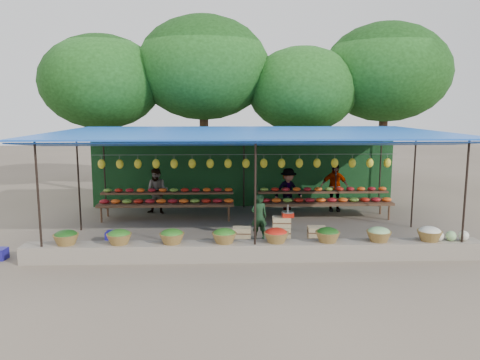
{
  "coord_description": "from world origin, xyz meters",
  "views": [
    {
      "loc": [
        -0.71,
        -13.17,
        3.51
      ],
      "look_at": [
        -0.23,
        0.2,
        1.4
      ],
      "focal_mm": 35.0,
      "sensor_mm": 36.0,
      "label": 1
    }
  ],
  "objects_px": {
    "weighing_scale": "(288,214)",
    "blue_crate_back": "(116,237)",
    "vendor_seated": "(259,217)",
    "crate_counter": "(280,235)"
  },
  "relations": [
    {
      "from": "weighing_scale",
      "to": "vendor_seated",
      "type": "height_order",
      "value": "vendor_seated"
    },
    {
      "from": "crate_counter",
      "to": "vendor_seated",
      "type": "height_order",
      "value": "vendor_seated"
    },
    {
      "from": "weighing_scale",
      "to": "blue_crate_back",
      "type": "xyz_separation_m",
      "value": [
        -4.42,
        0.52,
        -0.7
      ]
    },
    {
      "from": "weighing_scale",
      "to": "crate_counter",
      "type": "bearing_deg",
      "value": -180.0
    },
    {
      "from": "weighing_scale",
      "to": "blue_crate_back",
      "type": "height_order",
      "value": "weighing_scale"
    },
    {
      "from": "crate_counter",
      "to": "blue_crate_back",
      "type": "bearing_deg",
      "value": 172.97
    },
    {
      "from": "crate_counter",
      "to": "vendor_seated",
      "type": "distance_m",
      "value": 0.92
    },
    {
      "from": "weighing_scale",
      "to": "vendor_seated",
      "type": "relative_size",
      "value": 0.26
    },
    {
      "from": "crate_counter",
      "to": "blue_crate_back",
      "type": "height_order",
      "value": "crate_counter"
    },
    {
      "from": "blue_crate_back",
      "to": "weighing_scale",
      "type": "bearing_deg",
      "value": -6.49
    }
  ]
}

